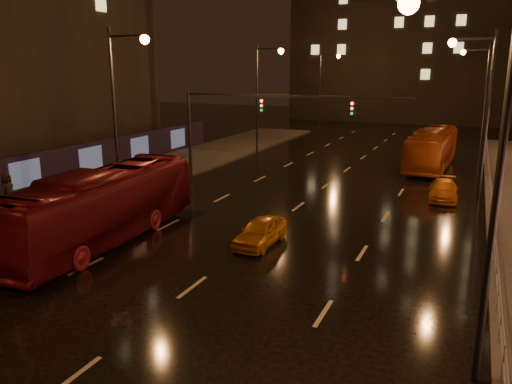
% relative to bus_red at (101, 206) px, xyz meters
% --- Properties ---
extents(ground, '(140.00, 140.00, 0.00)m').
position_rel_bus_red_xyz_m(ground, '(6.35, 13.30, -1.69)').
color(ground, black).
rests_on(ground, ground).
extents(sidewalk_left, '(7.00, 70.00, 0.15)m').
position_rel_bus_red_xyz_m(sidewalk_left, '(-7.15, 8.30, -1.61)').
color(sidewalk_left, '#38332D').
rests_on(sidewalk_left, ground).
extents(hoarding_left, '(0.30, 46.00, 2.50)m').
position_rel_bus_red_xyz_m(hoarding_left, '(-10.85, 5.30, -0.44)').
color(hoarding_left, black).
rests_on(hoarding_left, ground).
extents(traffic_signal, '(15.31, 0.32, 6.20)m').
position_rel_bus_red_xyz_m(traffic_signal, '(1.29, 13.30, 3.05)').
color(traffic_signal, black).
rests_on(traffic_signal, ground).
extents(streetlight_right, '(2.64, 0.50, 10.00)m').
position_rel_bus_red_xyz_m(streetlight_right, '(15.27, -4.70, 4.74)').
color(streetlight_right, black).
rests_on(streetlight_right, ground).
extents(railing_right, '(0.05, 56.00, 1.00)m').
position_rel_bus_red_xyz_m(railing_right, '(16.55, 11.30, -0.79)').
color(railing_right, '#99999E').
rests_on(railing_right, sidewalk_right).
extents(bus_red, '(3.56, 12.28, 3.38)m').
position_rel_bus_red_xyz_m(bus_red, '(0.00, 0.00, 0.00)').
color(bus_red, maroon).
rests_on(bus_red, ground).
extents(bus_curb, '(3.24, 11.36, 3.13)m').
position_rel_bus_red_xyz_m(bus_curb, '(12.35, 24.73, -0.13)').
color(bus_curb, '#A13D10').
rests_on(bus_curb, ground).
extents(taxi_near, '(1.54, 3.65, 1.23)m').
position_rel_bus_red_xyz_m(taxi_near, '(6.85, 2.50, -1.07)').
color(taxi_near, '#C37112').
rests_on(taxi_near, ground).
extents(taxi_far, '(1.81, 4.06, 1.16)m').
position_rel_bus_red_xyz_m(taxi_far, '(13.95, 14.54, -1.11)').
color(taxi_far, '#BA5E11').
rests_on(taxi_far, ground).
extents(pedestrian_c, '(0.78, 1.04, 1.92)m').
position_rel_bus_red_xyz_m(pedestrian_c, '(-8.67, 2.21, -0.58)').
color(pedestrian_c, black).
rests_on(pedestrian_c, sidewalk_left).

